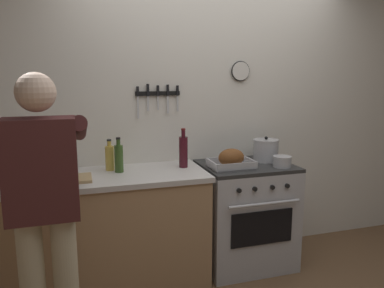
# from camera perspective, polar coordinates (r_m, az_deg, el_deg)

# --- Properties ---
(wall_back) EXTENTS (6.00, 0.13, 2.60)m
(wall_back) POSITION_cam_1_polar(r_m,az_deg,el_deg) (3.39, 2.50, 4.60)
(wall_back) COLOR white
(wall_back) RESTS_ON ground
(counter_block) EXTENTS (2.03, 0.65, 0.90)m
(counter_block) POSITION_cam_1_polar(r_m,az_deg,el_deg) (3.05, -17.65, -12.93)
(counter_block) COLOR tan
(counter_block) RESTS_ON ground
(stove) EXTENTS (0.76, 0.67, 0.90)m
(stove) POSITION_cam_1_polar(r_m,az_deg,el_deg) (3.34, 8.14, -10.60)
(stove) COLOR #BCBCC1
(stove) RESTS_ON ground
(person_cook) EXTENTS (0.51, 0.63, 1.66)m
(person_cook) POSITION_cam_1_polar(r_m,az_deg,el_deg) (2.25, -21.73, -8.13)
(person_cook) COLOR #C6B793
(person_cook) RESTS_ON ground
(roasting_pan) EXTENTS (0.35, 0.26, 0.16)m
(roasting_pan) POSITION_cam_1_polar(r_m,az_deg,el_deg) (3.05, 6.03, -2.39)
(roasting_pan) COLOR #B7B7BC
(roasting_pan) RESTS_ON stove
(stock_pot) EXTENTS (0.22, 0.22, 0.22)m
(stock_pot) POSITION_cam_1_polar(r_m,az_deg,el_deg) (3.34, 11.23, -0.94)
(stock_pot) COLOR #B7B7BC
(stock_pot) RESTS_ON stove
(saucepan) EXTENTS (0.15, 0.15, 0.09)m
(saucepan) POSITION_cam_1_polar(r_m,az_deg,el_deg) (3.16, 13.64, -2.62)
(saucepan) COLOR #B7B7BC
(saucepan) RESTS_ON stove
(cutting_board) EXTENTS (0.36, 0.24, 0.02)m
(cutting_board) POSITION_cam_1_polar(r_m,az_deg,el_deg) (2.82, -18.79, -5.16)
(cutting_board) COLOR tan
(cutting_board) RESTS_ON counter_block
(bottle_cooking_oil) EXTENTS (0.07, 0.07, 0.25)m
(bottle_cooking_oil) POSITION_cam_1_polar(r_m,az_deg,el_deg) (3.02, -12.50, -2.01)
(bottle_cooking_oil) COLOR gold
(bottle_cooking_oil) RESTS_ON counter_block
(bottle_wine_red) EXTENTS (0.07, 0.07, 0.32)m
(bottle_wine_red) POSITION_cam_1_polar(r_m,az_deg,el_deg) (3.04, -1.33, -1.09)
(bottle_wine_red) COLOR #47141E
(bottle_wine_red) RESTS_ON counter_block
(bottle_olive_oil) EXTENTS (0.07, 0.07, 0.27)m
(bottle_olive_oil) POSITION_cam_1_polar(r_m,az_deg,el_deg) (2.95, -11.15, -2.08)
(bottle_olive_oil) COLOR #385623
(bottle_olive_oil) RESTS_ON counter_block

